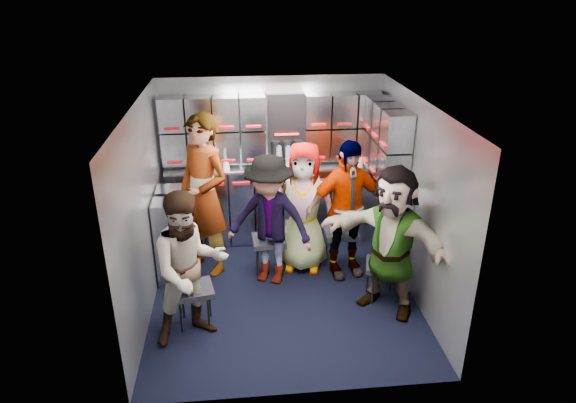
{
  "coord_description": "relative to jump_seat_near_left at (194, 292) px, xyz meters",
  "views": [
    {
      "loc": [
        -0.44,
        -4.76,
        3.22
      ],
      "look_at": [
        0.09,
        0.35,
        0.94
      ],
      "focal_mm": 32.0,
      "sensor_mm": 36.0,
      "label": 1
    }
  ],
  "objects": [
    {
      "name": "bottle_left",
      "position": [
        0.33,
        1.7,
        0.78
      ],
      "size": [
        0.07,
        0.07,
        0.27
      ],
      "primitive_type": "cylinder",
      "color": "white",
      "rests_on": "counter"
    },
    {
      "name": "jump_seat_near_left",
      "position": [
        0.0,
        0.0,
        0.0
      ],
      "size": [
        0.42,
        0.41,
        0.43
      ],
      "rotation": [
        0.0,
        0.0,
        0.19
      ],
      "color": "black",
      "rests_on": "ground"
    },
    {
      "name": "cart_bank_back",
      "position": [
        0.92,
        1.75,
        0.12
      ],
      "size": [
        2.68,
        0.38,
        0.99
      ],
      "primitive_type": "cube",
      "color": "#989DA7",
      "rests_on": "ground"
    },
    {
      "name": "locker_bank_back",
      "position": [
        0.92,
        1.81,
        1.11
      ],
      "size": [
        2.68,
        0.28,
        0.82
      ],
      "primitive_type": "cube",
      "color": "#989DA7",
      "rests_on": "wall_back"
    },
    {
      "name": "jump_seat_mid_left",
      "position": [
        0.8,
        0.92,
        0.01
      ],
      "size": [
        0.39,
        0.37,
        0.44
      ],
      "rotation": [
        0.0,
        0.0,
        0.05
      ],
      "color": "black",
      "rests_on": "ground"
    },
    {
      "name": "jump_seat_center",
      "position": [
        1.2,
        1.18,
        0.02
      ],
      "size": [
        0.41,
        0.39,
        0.45
      ],
      "rotation": [
        0.0,
        0.0,
        -0.08
      ],
      "color": "black",
      "rests_on": "ground"
    },
    {
      "name": "wall_right",
      "position": [
        2.32,
        0.46,
        0.67
      ],
      "size": [
        0.04,
        3.0,
        2.1
      ],
      "primitive_type": "cube",
      "color": "#8E939B",
      "rests_on": "ground"
    },
    {
      "name": "ceiling",
      "position": [
        0.92,
        0.46,
        1.72
      ],
      "size": [
        2.8,
        3.0,
        0.02
      ],
      "primitive_type": "cube",
      "color": "silver",
      "rests_on": "wall_back"
    },
    {
      "name": "attendant_standing",
      "position": [
        0.08,
        1.07,
        0.56
      ],
      "size": [
        0.81,
        0.79,
        1.88
      ],
      "primitive_type": "imported",
      "rotation": [
        0.0,
        0.0,
        -0.73
      ],
      "color": "black",
      "rests_on": "ground"
    },
    {
      "name": "locker_bank_right",
      "position": [
        2.17,
        1.16,
        1.11
      ],
      "size": [
        0.28,
        1.0,
        0.82
      ],
      "primitive_type": "cube",
      "color": "#989DA7",
      "rests_on": "wall_right"
    },
    {
      "name": "floor",
      "position": [
        0.92,
        0.46,
        -0.38
      ],
      "size": [
        3.0,
        3.0,
        0.0
      ],
      "primitive_type": "plane",
      "color": "black",
      "rests_on": "ground"
    },
    {
      "name": "right_cabinet",
      "position": [
        2.17,
        1.06,
        0.12
      ],
      "size": [
        0.28,
        1.2,
        1.0
      ],
      "primitive_type": "cube",
      "color": "#989DA7",
      "rests_on": "ground"
    },
    {
      "name": "wall_back",
      "position": [
        0.92,
        1.96,
        0.67
      ],
      "size": [
        2.8,
        0.04,
        2.1
      ],
      "primitive_type": "cube",
      "color": "#8E939B",
      "rests_on": "ground"
    },
    {
      "name": "attendant_arc_d",
      "position": [
        1.66,
        0.81,
        0.43
      ],
      "size": [
        1.01,
        0.59,
        1.62
      ],
      "primitive_type": "imported",
      "rotation": [
        0.0,
        0.0,
        0.22
      ],
      "color": "black",
      "rests_on": "ground"
    },
    {
      "name": "attendant_arc_b",
      "position": [
        0.8,
        0.74,
        0.37
      ],
      "size": [
        1.11,
        0.9,
        1.5
      ],
      "primitive_type": "imported",
      "rotation": [
        0.0,
        0.0,
        -0.41
      ],
      "color": "black",
      "rests_on": "ground"
    },
    {
      "name": "wall_left",
      "position": [
        -0.48,
        0.46,
        0.67
      ],
      "size": [
        0.04,
        3.0,
        2.1
      ],
      "primitive_type": "cube",
      "color": "#8E939B",
      "rests_on": "ground"
    },
    {
      "name": "bottle_mid",
      "position": [
        0.99,
        1.7,
        0.77
      ],
      "size": [
        0.06,
        0.06,
        0.25
      ],
      "primitive_type": "cylinder",
      "color": "white",
      "rests_on": "counter"
    },
    {
      "name": "attendant_arc_e",
      "position": [
        1.97,
        0.08,
        0.41
      ],
      "size": [
        1.4,
        1.33,
        1.58
      ],
      "primitive_type": "imported",
      "rotation": [
        0.0,
        0.0,
        -0.73
      ],
      "color": "black",
      "rests_on": "ground"
    },
    {
      "name": "counter",
      "position": [
        0.92,
        1.75,
        0.64
      ],
      "size": [
        2.68,
        0.42,
        0.03
      ],
      "primitive_type": "cube",
      "color": "silver",
      "rests_on": "cart_bank_back"
    },
    {
      "name": "cart_bank_left",
      "position": [
        -0.27,
        1.02,
        0.12
      ],
      "size": [
        0.38,
        0.76,
        0.99
      ],
      "primitive_type": "cube",
      "color": "#989DA7",
      "rests_on": "ground"
    },
    {
      "name": "coffee_niche",
      "position": [
        1.1,
        1.87,
        1.09
      ],
      "size": [
        0.46,
        0.16,
        0.84
      ],
      "primitive_type": null,
      "color": "black",
      "rests_on": "wall_back"
    },
    {
      "name": "jump_seat_near_right",
      "position": [
        1.97,
        0.26,
        -0.0
      ],
      "size": [
        0.43,
        0.42,
        0.43
      ],
      "rotation": [
        0.0,
        0.0,
        -0.26
      ],
      "color": "black",
      "rests_on": "ground"
    },
    {
      "name": "red_latch_strip",
      "position": [
        0.92,
        1.55,
        0.5
      ],
      "size": [
        2.6,
        0.02,
        0.03
      ],
      "primitive_type": "cube",
      "color": "#9A050C",
      "rests_on": "cart_bank_back"
    },
    {
      "name": "cup_left",
      "position": [
        0.33,
        1.69,
        0.7
      ],
      "size": [
        0.09,
        0.09,
        0.1
      ],
      "primitive_type": "cylinder",
      "color": "#CCB090",
      "rests_on": "counter"
    },
    {
      "name": "attendant_arc_a",
      "position": [
        0.0,
        -0.18,
        0.38
      ],
      "size": [
        0.89,
        0.8,
        1.51
      ],
      "primitive_type": "imported",
      "rotation": [
        0.0,
        0.0,
        0.37
      ],
      "color": "black",
      "rests_on": "ground"
    },
    {
      "name": "bottle_right",
      "position": [
        1.1,
        1.7,
        0.77
      ],
      "size": [
        0.07,
        0.07,
        0.24
      ],
      "primitive_type": "cylinder",
      "color": "white",
      "rests_on": "counter"
    },
    {
      "name": "attendant_arc_c",
      "position": [
        1.2,
        1.0,
        0.39
      ],
      "size": [
        0.85,
        0.65,
        1.55
      ],
      "primitive_type": "imported",
      "rotation": [
        0.0,
        0.0,
        -0.22
      ],
      "color": "black",
      "rests_on": "ground"
    },
    {
      "name": "cup_right",
      "position": [
        2.01,
        1.69,
        0.7
      ],
      "size": [
        0.08,
        0.08,
        0.09
      ],
      "primitive_type": "cylinder",
      "color": "#CCB090",
      "rests_on": "counter"
    },
    {
      "name": "jump_seat_mid_right",
      "position": [
        1.66,
        0.99,
        0.03
      ],
      "size": [
        0.39,
        0.37,
        0.46
      ],
      "rotation": [
        0.0,
        0.0,
        -0.02
      ],
      "color": "black",
      "rests_on": "ground"
    }
  ]
}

